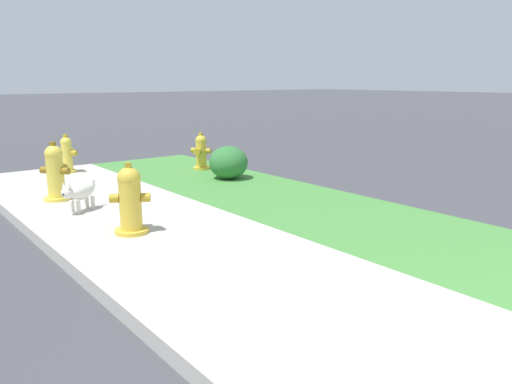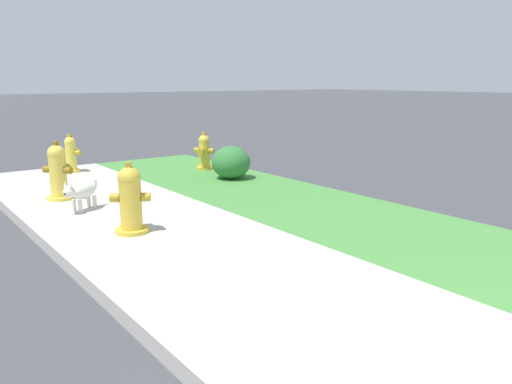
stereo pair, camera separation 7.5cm
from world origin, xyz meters
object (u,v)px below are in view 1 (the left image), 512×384
object	(u,v)px
fire_hydrant_mid_block	(55,173)
fire_hydrant_by_grass_verge	(130,200)
fire_hydrant_far_end	(201,152)
shrub_bush_far_verge	(228,163)
small_white_dog	(79,193)
fire_hydrant_across_street	(67,155)

from	to	relation	value
fire_hydrant_mid_block	fire_hydrant_by_grass_verge	bearing A→B (deg)	-34.72
fire_hydrant_mid_block	fire_hydrant_far_end	distance (m)	2.81
shrub_bush_far_verge	small_white_dog	bearing A→B (deg)	-77.08
fire_hydrant_mid_block	fire_hydrant_far_end	world-z (taller)	fire_hydrant_mid_block
small_white_dog	fire_hydrant_mid_block	bearing A→B (deg)	-117.51
fire_hydrant_far_end	fire_hydrant_by_grass_verge	world-z (taller)	fire_hydrant_by_grass_verge
fire_hydrant_far_end	shrub_bush_far_verge	distance (m)	0.98
fire_hydrant_across_street	shrub_bush_far_verge	world-z (taller)	fire_hydrant_across_street
fire_hydrant_far_end	shrub_bush_far_verge	world-z (taller)	fire_hydrant_far_end
fire_hydrant_far_end	shrub_bush_far_verge	xyz separation A→B (m)	(0.98, -0.11, -0.05)
fire_hydrant_mid_block	fire_hydrant_by_grass_verge	distance (m)	1.94
fire_hydrant_across_street	fire_hydrant_by_grass_verge	bearing A→B (deg)	-53.23
fire_hydrant_by_grass_verge	shrub_bush_far_verge	distance (m)	3.01
shrub_bush_far_verge	fire_hydrant_far_end	bearing A→B (deg)	173.64
fire_hydrant_far_end	fire_hydrant_mid_block	bearing A→B (deg)	72.86
fire_hydrant_far_end	fire_hydrant_by_grass_verge	size ratio (longest dim) A/B	0.88
fire_hydrant_far_end	fire_hydrant_across_street	distance (m)	2.23
fire_hydrant_mid_block	shrub_bush_far_verge	bearing A→B (deg)	47.03
fire_hydrant_across_street	shrub_bush_far_verge	xyz separation A→B (m)	(2.09, 1.82, -0.05)
fire_hydrant_mid_block	small_white_dog	xyz separation A→B (m)	(0.77, 0.03, -0.13)
fire_hydrant_mid_block	small_white_dog	size ratio (longest dim) A/B	1.59
fire_hydrant_across_street	small_white_dog	xyz separation A→B (m)	(2.68, -0.74, -0.07)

